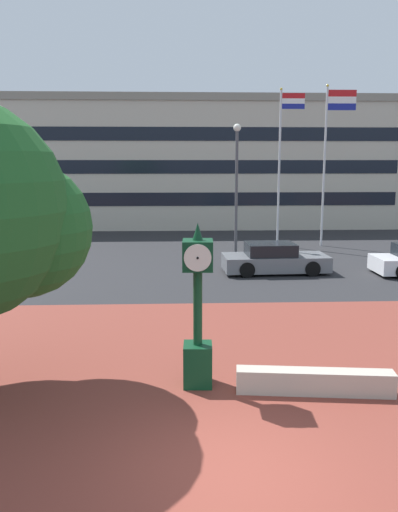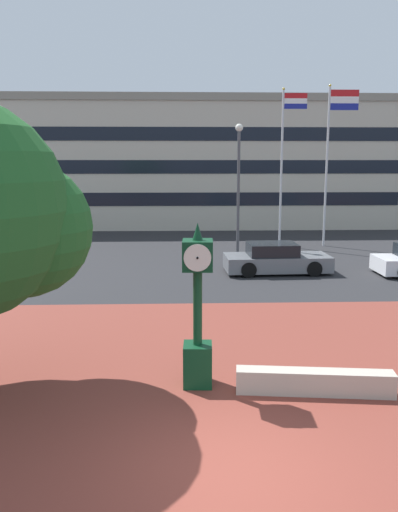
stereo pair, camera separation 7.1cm
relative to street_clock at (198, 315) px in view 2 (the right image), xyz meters
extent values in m
plane|color=#262628|center=(0.35, -3.24, -1.54)|extent=(200.00, 200.00, 0.00)
cube|color=brown|center=(0.35, -0.38, -1.54)|extent=(44.00, 13.71, 0.01)
cube|color=#ADA393|center=(2.38, -0.53, -1.29)|extent=(3.22, 0.75, 0.50)
cube|color=#0C381E|center=(0.00, 0.00, -1.09)|extent=(0.63, 0.63, 0.91)
cylinder|color=#0C381E|center=(0.00, 0.00, 0.16)|extent=(0.19, 0.19, 1.60)
cube|color=#0C381E|center=(0.00, 0.00, 1.27)|extent=(0.64, 0.64, 0.61)
cylinder|color=silver|center=(0.01, 0.32, 1.27)|extent=(0.55, 0.05, 0.55)
sphere|color=black|center=(0.02, 0.34, 1.27)|extent=(0.05, 0.05, 0.05)
cylinder|color=silver|center=(-0.01, -0.32, 1.27)|extent=(0.55, 0.05, 0.55)
sphere|color=black|center=(-0.02, -0.34, 1.27)|extent=(0.05, 0.05, 0.05)
cone|color=#0C381E|center=(0.00, 0.00, 1.76)|extent=(0.21, 0.21, 0.36)
sphere|color=#236028|center=(-3.64, 0.48, 1.77)|extent=(2.90, 2.90, 2.90)
cube|color=slate|center=(3.78, 11.31, -1.10)|extent=(4.50, 2.05, 0.64)
cube|color=black|center=(3.56, 11.30, -0.54)|extent=(2.10, 1.70, 0.56)
cylinder|color=black|center=(5.12, 12.24, -1.22)|extent=(0.65, 0.25, 0.64)
cylinder|color=black|center=(5.19, 10.49, -1.22)|extent=(0.65, 0.25, 0.64)
cylinder|color=black|center=(2.37, 12.14, -1.22)|extent=(0.65, 0.25, 0.64)
cylinder|color=black|center=(2.44, 10.38, -1.22)|extent=(0.65, 0.25, 0.64)
cylinder|color=black|center=(8.70, 11.53, -1.22)|extent=(0.64, 0.22, 0.64)
cylinder|color=silver|center=(5.23, 18.39, 2.69)|extent=(0.12, 0.12, 8.46)
sphere|color=gold|center=(5.23, 18.39, 6.98)|extent=(0.14, 0.14, 0.14)
cube|color=red|center=(5.91, 18.39, 6.63)|extent=(1.23, 0.02, 0.27)
cube|color=white|center=(5.91, 18.39, 6.36)|extent=(1.23, 0.02, 0.27)
cube|color=navy|center=(5.91, 18.39, 6.08)|extent=(1.23, 0.02, 0.27)
cylinder|color=silver|center=(7.73, 18.39, 2.78)|extent=(0.12, 0.12, 8.65)
sphere|color=gold|center=(7.73, 18.39, 7.17)|extent=(0.14, 0.14, 0.14)
cube|color=red|center=(8.56, 18.39, 6.78)|extent=(1.54, 0.02, 0.36)
cube|color=white|center=(8.56, 18.39, 6.43)|extent=(1.54, 0.02, 0.36)
cube|color=navy|center=(8.56, 18.39, 6.07)|extent=(1.54, 0.02, 0.36)
cube|color=beige|center=(1.26, 30.53, 2.80)|extent=(29.92, 10.65, 8.69)
cube|color=gray|center=(1.26, 30.53, 7.39)|extent=(30.52, 10.86, 0.50)
cube|color=black|center=(1.26, 25.19, 0.63)|extent=(26.93, 0.04, 0.90)
cube|color=black|center=(1.26, 25.19, 2.80)|extent=(26.93, 0.04, 0.90)
cube|color=black|center=(1.26, 25.19, 4.97)|extent=(26.93, 0.04, 0.90)
cylinder|color=#4C4C51|center=(2.39, 14.13, 1.50)|extent=(0.14, 0.14, 6.08)
sphere|color=white|center=(2.39, 14.13, 4.69)|extent=(0.36, 0.36, 0.36)
camera|label=1|loc=(-0.42, -10.47, 3.15)|focal=36.64mm
camera|label=2|loc=(-0.35, -10.47, 3.15)|focal=36.64mm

